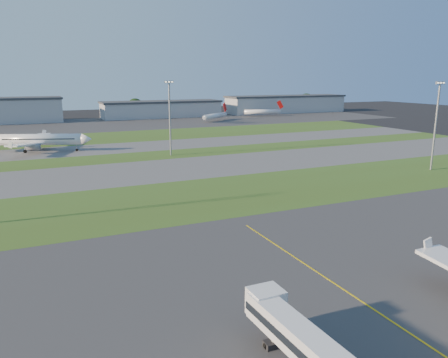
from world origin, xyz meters
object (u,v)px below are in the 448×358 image
airliner_taxiing (36,140)px  mini_jet_near (215,116)px  mini_jet_far (263,112)px  light_mast_east (436,120)px  light_mast_centre (170,113)px

airliner_taxiing → mini_jet_near: bearing=-122.3°
mini_jet_far → light_mast_east: 186.81m
mini_jet_far → light_mast_centre: size_ratio=1.09×
mini_jet_far → light_mast_east: light_mast_east is taller
mini_jet_far → light_mast_centre: light_mast_centre is taller
airliner_taxiing → light_mast_east: size_ratio=1.49×
airliner_taxiing → mini_jet_near: 132.40m
airliner_taxiing → mini_jet_far: 178.73m
light_mast_east → airliner_taxiing: bearing=141.6°
mini_jet_far → light_mast_centre: bearing=-117.1°
light_mast_centre → light_mast_east: same height
light_mast_east → light_mast_centre: bearing=138.4°
airliner_taxiing → light_mast_centre: 52.21m
mini_jet_far → light_mast_east: bearing=-90.2°
light_mast_east → mini_jet_far: bearing=76.3°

